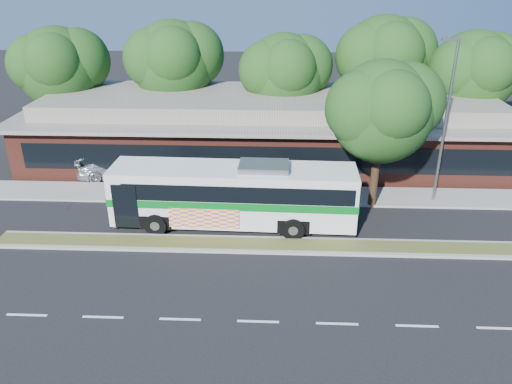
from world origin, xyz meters
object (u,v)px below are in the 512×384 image
lamp_post (445,119)px  sidewalk_tree (389,109)px  transit_bus (235,191)px  sedan (118,165)px

lamp_post → sidewalk_tree: bearing=-169.8°
transit_bus → sidewalk_tree: bearing=20.4°
transit_bus → sidewalk_tree: size_ratio=1.53×
sidewalk_tree → transit_bus: bearing=-161.1°
transit_bus → sidewalk_tree: (7.89, 2.71, 3.64)m
lamp_post → transit_bus: size_ratio=0.73×
sedan → sidewalk_tree: bearing=-122.4°
transit_bus → sidewalk_tree: 9.10m
lamp_post → sidewalk_tree: lamp_post is taller
lamp_post → sidewalk_tree: (-3.18, -0.57, 0.67)m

